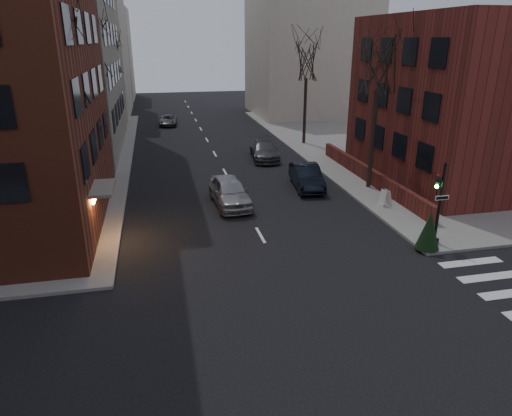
{
  "coord_description": "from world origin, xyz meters",
  "views": [
    {
      "loc": [
        -4.81,
        -8.92,
        9.5
      ],
      "look_at": [
        -0.52,
        10.71,
        2.0
      ],
      "focal_mm": 32.0,
      "sensor_mm": 36.0,
      "label": 1
    }
  ],
  "objects_px": {
    "tree_left_c": "(109,54)",
    "tree_right_a": "(379,64)",
    "car_lane_silver": "(230,192)",
    "car_lane_gray": "(264,150)",
    "sandwich_board": "(385,197)",
    "traffic_signal": "(438,209)",
    "evergreen_shrub": "(429,230)",
    "tree_right_b": "(307,61)",
    "tree_left_a": "(61,63)",
    "streetlamp_far": "(121,92)",
    "tree_left_b": "(91,47)",
    "car_lane_far": "(168,120)",
    "streetlamp_near": "(103,125)",
    "parked_sedan": "(307,177)"
  },
  "relations": [
    {
      "from": "streetlamp_near",
      "to": "parked_sedan",
      "type": "height_order",
      "value": "streetlamp_near"
    },
    {
      "from": "tree_left_c",
      "to": "tree_right_a",
      "type": "height_order",
      "value": "same"
    },
    {
      "from": "sandwich_board",
      "to": "car_lane_gray",
      "type": "bearing_deg",
      "value": 103.53
    },
    {
      "from": "tree_right_a",
      "to": "car_lane_far",
      "type": "distance_m",
      "value": 30.58
    },
    {
      "from": "tree_right_b",
      "to": "parked_sedan",
      "type": "xyz_separation_m",
      "value": [
        -4.01,
        -12.92,
        -6.8
      ]
    },
    {
      "from": "traffic_signal",
      "to": "streetlamp_near",
      "type": "bearing_deg",
      "value": 141.13
    },
    {
      "from": "tree_left_b",
      "to": "streetlamp_near",
      "type": "xyz_separation_m",
      "value": [
        0.6,
        -4.0,
        -4.68
      ]
    },
    {
      "from": "streetlamp_far",
      "to": "traffic_signal",
      "type": "bearing_deg",
      "value": -63.94
    },
    {
      "from": "traffic_signal",
      "to": "tree_left_a",
      "type": "bearing_deg",
      "value": 163.35
    },
    {
      "from": "tree_left_b",
      "to": "sandwich_board",
      "type": "relative_size",
      "value": 11.24
    },
    {
      "from": "traffic_signal",
      "to": "tree_right_b",
      "type": "relative_size",
      "value": 0.44
    },
    {
      "from": "traffic_signal",
      "to": "tree_left_c",
      "type": "xyz_separation_m",
      "value": [
        -16.74,
        31.01,
        6.12
      ]
    },
    {
      "from": "tree_left_b",
      "to": "car_lane_silver",
      "type": "height_order",
      "value": "tree_left_b"
    },
    {
      "from": "tree_left_b",
      "to": "parked_sedan",
      "type": "height_order",
      "value": "tree_left_b"
    },
    {
      "from": "tree_right_b",
      "to": "car_lane_silver",
      "type": "bearing_deg",
      "value": -122.34
    },
    {
      "from": "tree_left_a",
      "to": "car_lane_gray",
      "type": "bearing_deg",
      "value": 46.56
    },
    {
      "from": "car_lane_gray",
      "to": "sandwich_board",
      "type": "height_order",
      "value": "car_lane_gray"
    },
    {
      "from": "tree_left_b",
      "to": "tree_right_b",
      "type": "relative_size",
      "value": 1.18
    },
    {
      "from": "car_lane_gray",
      "to": "evergreen_shrub",
      "type": "distance_m",
      "value": 19.16
    },
    {
      "from": "tree_right_a",
      "to": "sandwich_board",
      "type": "relative_size",
      "value": 10.11
    },
    {
      "from": "tree_right_b",
      "to": "evergreen_shrub",
      "type": "relative_size",
      "value": 4.99
    },
    {
      "from": "tree_left_a",
      "to": "car_lane_far",
      "type": "height_order",
      "value": "tree_left_a"
    },
    {
      "from": "car_lane_silver",
      "to": "car_lane_gray",
      "type": "xyz_separation_m",
      "value": [
        4.64,
        10.5,
        -0.09
      ]
    },
    {
      "from": "tree_left_b",
      "to": "car_lane_silver",
      "type": "relative_size",
      "value": 2.16
    },
    {
      "from": "tree_right_a",
      "to": "streetlamp_far",
      "type": "xyz_separation_m",
      "value": [
        -17.0,
        24.0,
        -3.79
      ]
    },
    {
      "from": "car_lane_gray",
      "to": "evergreen_shrub",
      "type": "xyz_separation_m",
      "value": [
        3.46,
        -18.84,
        0.31
      ]
    },
    {
      "from": "tree_left_a",
      "to": "streetlamp_near",
      "type": "xyz_separation_m",
      "value": [
        0.6,
        8.0,
        -4.23
      ]
    },
    {
      "from": "tree_right_b",
      "to": "traffic_signal",
      "type": "bearing_deg",
      "value": -92.15
    },
    {
      "from": "streetlamp_near",
      "to": "streetlamp_far",
      "type": "bearing_deg",
      "value": 90.0
    },
    {
      "from": "tree_left_a",
      "to": "streetlamp_far",
      "type": "relative_size",
      "value": 1.63
    },
    {
      "from": "traffic_signal",
      "to": "tree_left_c",
      "type": "relative_size",
      "value": 0.41
    },
    {
      "from": "traffic_signal",
      "to": "tree_right_b",
      "type": "height_order",
      "value": "tree_right_b"
    },
    {
      "from": "tree_right_a",
      "to": "car_lane_silver",
      "type": "xyz_separation_m",
      "value": [
        -9.6,
        -1.16,
        -7.18
      ]
    },
    {
      "from": "tree_left_b",
      "to": "tree_right_b",
      "type": "bearing_deg",
      "value": 18.82
    },
    {
      "from": "tree_left_b",
      "to": "tree_right_a",
      "type": "bearing_deg",
      "value": -24.44
    },
    {
      "from": "tree_right_b",
      "to": "parked_sedan",
      "type": "relative_size",
      "value": 1.92
    },
    {
      "from": "streetlamp_near",
      "to": "tree_right_b",
      "type": "bearing_deg",
      "value": 30.47
    },
    {
      "from": "tree_left_a",
      "to": "car_lane_far",
      "type": "relative_size",
      "value": 2.45
    },
    {
      "from": "tree_left_b",
      "to": "car_lane_far",
      "type": "distance_m",
      "value": 21.43
    },
    {
      "from": "car_lane_silver",
      "to": "car_lane_gray",
      "type": "height_order",
      "value": "car_lane_silver"
    },
    {
      "from": "tree_left_c",
      "to": "parked_sedan",
      "type": "relative_size",
      "value": 2.04
    },
    {
      "from": "tree_left_a",
      "to": "streetlamp_far",
      "type": "xyz_separation_m",
      "value": [
        0.6,
        28.0,
        -4.23
      ]
    },
    {
      "from": "tree_right_b",
      "to": "streetlamp_near",
      "type": "xyz_separation_m",
      "value": [
        -17.0,
        -10.0,
        -3.35
      ]
    },
    {
      "from": "evergreen_shrub",
      "to": "car_lane_gray",
      "type": "bearing_deg",
      "value": 100.42
    },
    {
      "from": "streetlamp_near",
      "to": "parked_sedan",
      "type": "xyz_separation_m",
      "value": [
        12.99,
        -2.92,
        -3.45
      ]
    },
    {
      "from": "tree_right_a",
      "to": "car_lane_far",
      "type": "relative_size",
      "value": 2.32
    },
    {
      "from": "tree_left_c",
      "to": "sandwich_board",
      "type": "relative_size",
      "value": 10.11
    },
    {
      "from": "parked_sedan",
      "to": "car_lane_far",
      "type": "height_order",
      "value": "parked_sedan"
    },
    {
      "from": "traffic_signal",
      "to": "tree_left_b",
      "type": "height_order",
      "value": "tree_left_b"
    },
    {
      "from": "sandwich_board",
      "to": "traffic_signal",
      "type": "bearing_deg",
      "value": -97.3
    }
  ]
}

